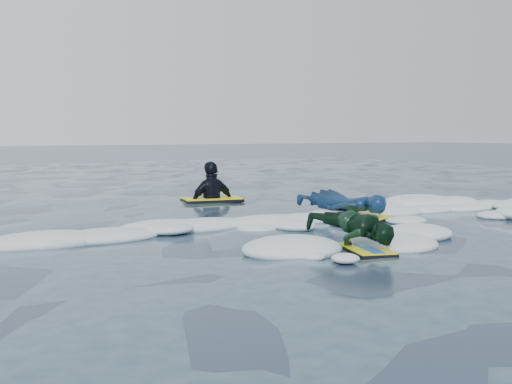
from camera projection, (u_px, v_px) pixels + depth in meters
ground at (326, 243)px, 7.30m from camera, size 120.00×120.00×0.00m
foam_band at (280, 231)px, 8.20m from camera, size 12.00×3.10×0.30m
prone_woman_unit at (344, 205)px, 9.34m from camera, size 0.98×1.64×0.40m
prone_child_unit at (356, 230)px, 6.79m from camera, size 0.60×1.17×0.42m
waiting_rider_unit at (212, 205)px, 11.55m from camera, size 1.14×0.74×1.59m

